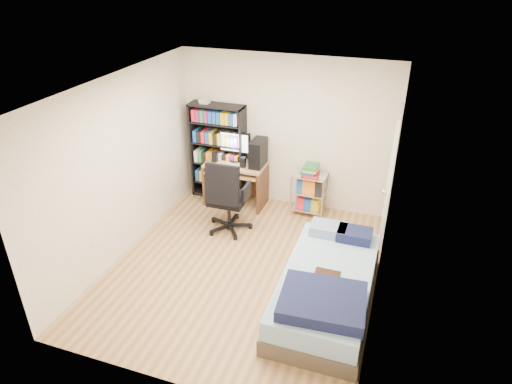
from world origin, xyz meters
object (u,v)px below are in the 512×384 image
at_px(media_shelf, 218,151).
at_px(bed, 327,288).
at_px(computer_desk, 242,167).
at_px(office_chair, 228,209).

relative_size(media_shelf, bed, 0.81).
relative_size(media_shelf, computer_desk, 1.38).
bearing_deg(office_chair, bed, -35.19).
height_order(media_shelf, computer_desk, media_shelf).
xyz_separation_m(computer_desk, bed, (1.86, -2.09, -0.41)).
distance_m(media_shelf, office_chair, 1.26).
height_order(office_chair, bed, office_chair).
height_order(media_shelf, office_chair, media_shelf).
height_order(media_shelf, bed, media_shelf).
bearing_deg(media_shelf, computer_desk, -14.03).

